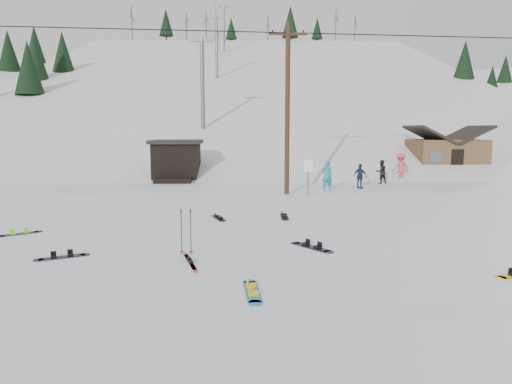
{
  "coord_description": "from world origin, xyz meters",
  "views": [
    {
      "loc": [
        -0.15,
        -10.52,
        3.51
      ],
      "look_at": [
        0.15,
        4.65,
        1.4
      ],
      "focal_mm": 32.0,
      "sensor_mm": 36.0,
      "label": 1
    }
  ],
  "objects_px": {
    "cabin": "(445,156)",
    "hero_skis": "(190,262)",
    "utility_pole": "(287,106)",
    "hero_snowboard": "(252,291)"
  },
  "relations": [
    {
      "from": "utility_pole",
      "to": "hero_snowboard",
      "type": "bearing_deg",
      "value": -97.74
    },
    {
      "from": "cabin",
      "to": "hero_snowboard",
      "type": "relative_size",
      "value": 3.4
    },
    {
      "from": "hero_snowboard",
      "to": "utility_pole",
      "type": "bearing_deg",
      "value": -12.73
    },
    {
      "from": "cabin",
      "to": "hero_snowboard",
      "type": "bearing_deg",
      "value": -120.99
    },
    {
      "from": "hero_snowboard",
      "to": "hero_skis",
      "type": "height_order",
      "value": "hero_snowboard"
    },
    {
      "from": "hero_snowboard",
      "to": "hero_skis",
      "type": "xyz_separation_m",
      "value": [
        -1.62,
        2.24,
        -0.0
      ]
    },
    {
      "from": "cabin",
      "to": "hero_skis",
      "type": "relative_size",
      "value": 3.04
    },
    {
      "from": "cabin",
      "to": "hero_snowboard",
      "type": "distance_m",
      "value": 29.26
    },
    {
      "from": "hero_snowboard",
      "to": "cabin",
      "type": "bearing_deg",
      "value": -35.98
    },
    {
      "from": "cabin",
      "to": "hero_snowboard",
      "type": "height_order",
      "value": "cabin"
    }
  ]
}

